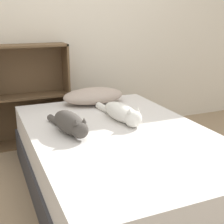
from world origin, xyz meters
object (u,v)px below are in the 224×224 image
object	(u,v)px
bed	(120,162)
cat_light	(122,113)
cat_dark	(70,124)
bookshelf	(20,95)
pillow	(93,96)

from	to	relation	value
bed	cat_light	distance (m)	0.38
bed	cat_dark	distance (m)	0.47
cat_dark	bookshelf	bearing A→B (deg)	177.70
bed	bookshelf	size ratio (longest dim) A/B	1.93
cat_light	cat_dark	distance (m)	0.45
bed	cat_dark	size ratio (longest dim) A/B	3.62
cat_dark	bookshelf	size ratio (longest dim) A/B	0.53
bed	cat_dark	xyz separation A→B (m)	(-0.33, 0.09, 0.32)
bed	pillow	distance (m)	0.82
cat_dark	pillow	bearing A→B (deg)	137.09
pillow	bookshelf	bearing A→B (deg)	141.13
bed	cat_light	xyz separation A→B (m)	(0.11, 0.20, 0.31)
pillow	bookshelf	world-z (taller)	bookshelf
pillow	cat_dark	bearing A→B (deg)	-121.42
cat_light	cat_dark	world-z (taller)	cat_dark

